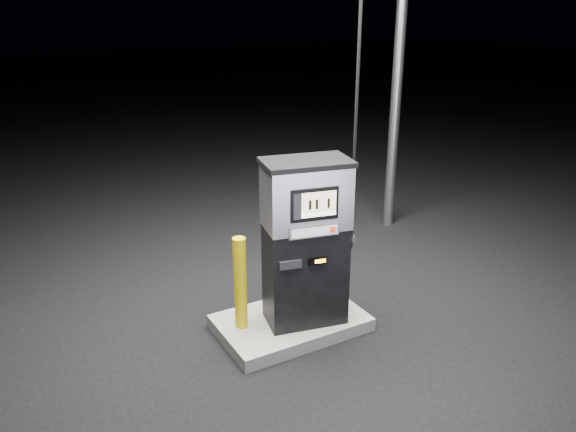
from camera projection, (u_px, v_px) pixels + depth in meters
ground at (291, 329)px, 6.29m from camera, size 80.00×80.00×0.00m
pump_island at (291, 323)px, 6.27m from camera, size 1.60×1.00×0.15m
fuel_dispenser at (306, 241)px, 5.88m from camera, size 1.04×0.71×3.76m
bollard_left at (240, 283)px, 5.89m from camera, size 0.14×0.14×1.03m
bollard_right at (336, 270)px, 6.27m from camera, size 0.15×0.15×0.96m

